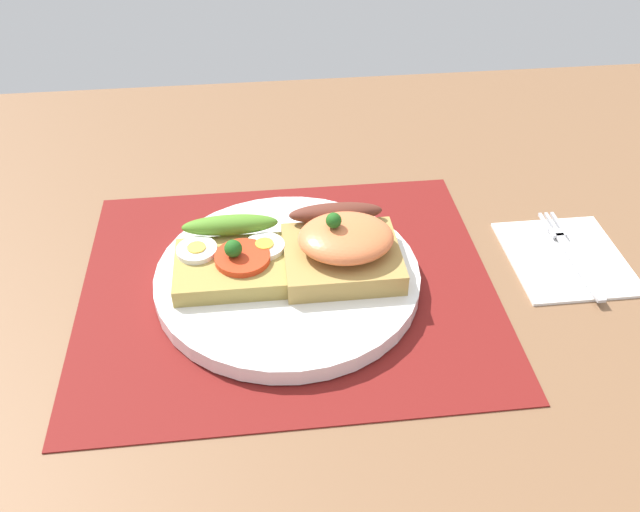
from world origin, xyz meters
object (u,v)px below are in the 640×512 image
Objects in this scene: sandwich_egg_tomato at (232,258)px; fork at (570,251)px; plate at (288,278)px; napkin at (566,257)px; sandwich_salmon at (343,248)px.

sandwich_egg_tomato is 0.75× the size of fork.
plate is 2.38× the size of sandwich_egg_tomato.
napkin is at bearing 2.04° from plate.
napkin is 0.91× the size of fork.
sandwich_salmon is at bearing -177.05° from fork.
plate is at bearing -9.72° from sandwich_egg_tomato.
plate is 27.74cm from fork.
fork is (22.59, 1.16, -3.32)cm from sandwich_salmon.
sandwich_egg_tomato is 0.97× the size of sandwich_salmon.
sandwich_salmon reaches higher than napkin.
napkin is at bearing 0.24° from sandwich_egg_tomato.
napkin is 0.67cm from fork.
plate is 5.42cm from sandwich_egg_tomato.
napkin is (32.24, 0.13, -2.93)cm from sandwich_egg_tomato.
plate is at bearing -178.76° from sandwich_salmon.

